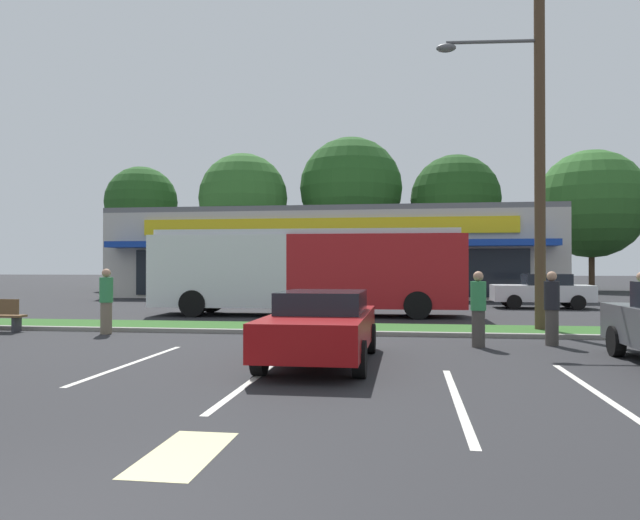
% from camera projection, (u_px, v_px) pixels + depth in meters
% --- Properties ---
extents(grass_median, '(56.00, 2.20, 0.12)m').
position_uv_depth(grass_median, '(313.00, 328.00, 17.91)').
color(grass_median, '#2D5B23').
rests_on(grass_median, ground_plane).
extents(curb_lip, '(56.00, 0.24, 0.12)m').
position_uv_depth(curb_lip, '(306.00, 332.00, 16.70)').
color(curb_lip, gray).
rests_on(curb_lip, ground_plane).
extents(parking_stripe_0, '(0.12, 4.80, 0.01)m').
position_uv_depth(parking_stripe_0, '(132.00, 363.00, 11.77)').
color(parking_stripe_0, silver).
rests_on(parking_stripe_0, ground_plane).
extents(parking_stripe_1, '(0.12, 4.80, 0.01)m').
position_uv_depth(parking_stripe_1, '(252.00, 381.00, 9.99)').
color(parking_stripe_1, silver).
rests_on(parking_stripe_1, ground_plane).
extents(parking_stripe_2, '(0.12, 4.80, 0.01)m').
position_uv_depth(parking_stripe_2, '(457.00, 400.00, 8.57)').
color(parking_stripe_2, silver).
rests_on(parking_stripe_2, ground_plane).
extents(parking_stripe_3, '(0.12, 4.80, 0.01)m').
position_uv_depth(parking_stripe_3, '(595.00, 391.00, 9.15)').
color(parking_stripe_3, silver).
rests_on(parking_stripe_3, ground_plane).
extents(lot_arrow, '(0.70, 1.60, 0.01)m').
position_uv_depth(lot_arrow, '(183.00, 453.00, 6.10)').
color(lot_arrow, beige).
rests_on(lot_arrow, ground_plane).
extents(storefront_building, '(26.55, 11.79, 5.34)m').
position_uv_depth(storefront_building, '(335.00, 254.00, 39.21)').
color(storefront_building, '#BCB7AD').
rests_on(storefront_building, ground_plane).
extents(tree_far_left, '(5.80, 5.80, 9.96)m').
position_uv_depth(tree_far_left, '(141.00, 203.00, 49.25)').
color(tree_far_left, '#473323').
rests_on(tree_far_left, ground_plane).
extents(tree_left, '(7.05, 7.05, 10.84)m').
position_uv_depth(tree_left, '(243.00, 198.00, 48.29)').
color(tree_left, '#473323').
rests_on(tree_left, ground_plane).
extents(tree_mid_left, '(8.37, 8.37, 12.42)m').
position_uv_depth(tree_mid_left, '(351.00, 189.00, 49.69)').
color(tree_mid_left, '#473323').
rests_on(tree_mid_left, ground_plane).
extents(tree_mid, '(7.08, 7.08, 10.69)m').
position_uv_depth(tree_mid, '(456.00, 200.00, 48.01)').
color(tree_mid, '#473323').
rests_on(tree_mid, ground_plane).
extents(tree_mid_right, '(8.24, 8.24, 10.76)m').
position_uv_depth(tree_mid_right, '(591.00, 204.00, 46.39)').
color(tree_mid_right, '#473323').
rests_on(tree_mid_right, ground_plane).
extents(utility_pole, '(3.03, 2.40, 11.46)m').
position_uv_depth(utility_pole, '(535.00, 117.00, 17.09)').
color(utility_pole, '#4C3826').
rests_on(utility_pole, ground_plane).
extents(city_bus, '(11.86, 2.93, 3.25)m').
position_uv_depth(city_bus, '(307.00, 269.00, 23.13)').
color(city_bus, '#AD191E').
rests_on(city_bus, ground_plane).
extents(car_0, '(4.28, 1.98, 1.54)m').
position_uv_depth(car_0, '(542.00, 291.00, 27.14)').
color(car_0, silver).
rests_on(car_0, ground_plane).
extents(car_4, '(1.95, 4.76, 1.39)m').
position_uv_depth(car_4, '(322.00, 325.00, 11.86)').
color(car_4, maroon).
rests_on(car_4, ground_plane).
extents(pedestrian_near_bench, '(0.37, 0.37, 1.82)m').
position_uv_depth(pedestrian_near_bench, '(106.00, 301.00, 16.88)').
color(pedestrian_near_bench, '#726651').
rests_on(pedestrian_near_bench, ground_plane).
extents(pedestrian_by_pole, '(0.36, 0.36, 1.77)m').
position_uv_depth(pedestrian_by_pole, '(552.00, 308.00, 14.41)').
color(pedestrian_by_pole, '#47423D').
rests_on(pedestrian_by_pole, ground_plane).
extents(pedestrian_far, '(0.36, 0.36, 1.77)m').
position_uv_depth(pedestrian_far, '(478.00, 309.00, 14.12)').
color(pedestrian_far, '#47423D').
rests_on(pedestrian_far, ground_plane).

